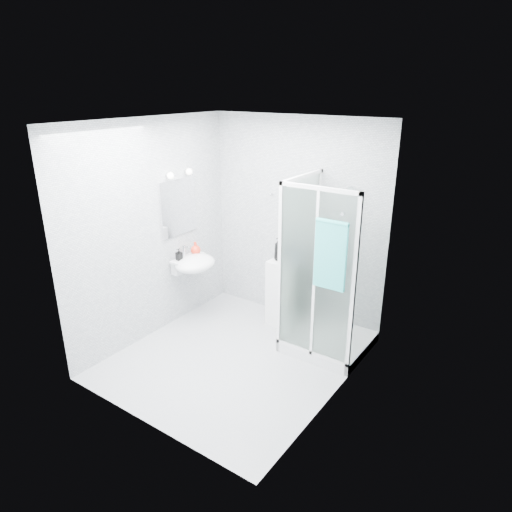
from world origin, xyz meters
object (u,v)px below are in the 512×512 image
Objects in this scene: hand_towel at (330,253)px; wall_basin at (193,263)px; soap_dispenser_orange at (196,248)px; shampoo_bottle_a at (279,249)px; shampoo_bottle_b at (293,253)px; shower_enclosure at (321,313)px; soap_dispenser_black at (179,254)px; storage_cabinet at (285,293)px.

wall_basin is at bearing 177.46° from hand_towel.
shampoo_bottle_a is at bearing 22.52° from soap_dispenser_orange.
shampoo_bottle_a is at bearing -159.18° from shampoo_bottle_b.
shampoo_bottle_b reaches higher than wall_basin.
wall_basin is at bearing -169.19° from shower_enclosure.
hand_towel is at bearing -32.60° from shampoo_bottle_a.
shower_enclosure reaches higher than soap_dispenser_orange.
shampoo_bottle_b is 1.41m from soap_dispenser_black.
hand_towel is at bearing 1.58° from soap_dispenser_black.
shampoo_bottle_a is at bearing 147.40° from hand_towel.
shampoo_bottle_a is 1.78× the size of soap_dispenser_orange.
shampoo_bottle_b reaches higher than storage_cabinet.
soap_dispenser_orange is at bearing -174.01° from shower_enclosure.
wall_basin is at bearing -148.33° from storage_cabinet.
shampoo_bottle_a reaches higher than soap_dispenser_black.
soap_dispenser_black is at bearing -145.25° from storage_cabinet.
shower_enclosure is at bearing -27.77° from shampoo_bottle_b.
soap_dispenser_black reaches higher than wall_basin.
hand_towel is at bearing -33.80° from storage_cabinet.
shampoo_bottle_a is (-0.99, 0.63, -0.34)m from hand_towel.
shampoo_bottle_b is at bearing 22.28° from soap_dispenser_orange.
storage_cabinet is 0.59m from shampoo_bottle_a.
shampoo_bottle_a reaches higher than wall_basin.
soap_dispenser_orange is at bearing 173.72° from hand_towel.
hand_towel is 2.05m from soap_dispenser_orange.
wall_basin is 3.35× the size of soap_dispenser_orange.
shower_enclosure is at bearing -19.63° from storage_cabinet.
shampoo_bottle_b is at bearing 20.82° from shampoo_bottle_a.
hand_towel reaches higher than shampoo_bottle_a.
soap_dispenser_orange is at bearing -155.88° from storage_cabinet.
wall_basin is 0.64× the size of storage_cabinet.
wall_basin is (-1.66, -0.32, 0.35)m from shower_enclosure.
shampoo_bottle_b is (-0.56, 0.30, 0.53)m from shower_enclosure.
shower_enclosure is 6.71× the size of shampoo_bottle_a.
hand_towel is (1.92, -0.09, 0.57)m from wall_basin.
wall_basin is 2.56× the size of shampoo_bottle_b.
shower_enclosure is 11.97× the size of soap_dispenser_orange.
soap_dispenser_orange is at bearing 119.27° from wall_basin.
wall_basin is 0.21m from soap_dispenser_orange.
soap_dispenser_black is (-1.20, -0.75, -0.04)m from shampoo_bottle_b.
hand_towel reaches higher than shampoo_bottle_b.
hand_towel is at bearing -40.14° from shampoo_bottle_b.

